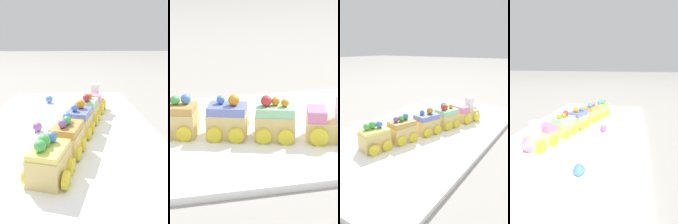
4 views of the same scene
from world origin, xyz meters
The scene contains 9 objects.
ground_plane centered at (0.00, 0.00, 0.00)m, with size 10.00×10.00×0.00m, color gray.
display_board centered at (0.00, 0.00, 0.01)m, with size 0.78×0.42×0.01m, color white.
cake_train_locomotive centered at (0.15, -0.08, 0.04)m, with size 0.12×0.08×0.08m.
cake_car_mint centered at (0.05, -0.05, 0.04)m, with size 0.08×0.08×0.08m.
cake_car_blueberry centered at (-0.03, -0.02, 0.04)m, with size 0.08×0.08×0.08m.
cake_car_caramel centered at (-0.12, 0.00, 0.04)m, with size 0.08×0.08×0.08m.
cake_car_lemon centered at (-0.20, 0.03, 0.04)m, with size 0.08×0.08×0.07m.
gumball_purple centered at (-0.01, 0.07, 0.02)m, with size 0.02×0.02×0.02m, color #9956C6.
gumball_blue centered at (0.24, 0.07, 0.02)m, with size 0.03×0.03×0.03m, color #4C84E0.
Camera 1 is at (-0.49, -0.01, 0.21)m, focal length 35.00 mm.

